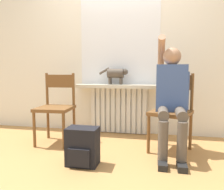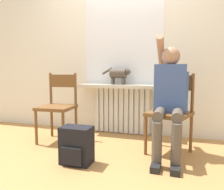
# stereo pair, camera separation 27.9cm
# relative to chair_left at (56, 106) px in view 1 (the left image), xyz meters

# --- Properties ---
(ground_plane) EXTENTS (12.00, 12.00, 0.00)m
(ground_plane) POSITION_rel_chair_left_xyz_m (0.72, -0.55, -0.48)
(ground_plane) COLOR #B27F47
(wall_with_window) EXTENTS (7.00, 0.06, 2.70)m
(wall_with_window) POSITION_rel_chair_left_xyz_m (0.72, 0.68, 0.87)
(wall_with_window) COLOR white
(wall_with_window) RESTS_ON ground_plane
(radiator) EXTENTS (0.86, 0.08, 0.69)m
(radiator) POSITION_rel_chair_left_xyz_m (0.72, 0.60, -0.13)
(radiator) COLOR silver
(radiator) RESTS_ON ground_plane
(windowsill) EXTENTS (1.23, 0.27, 0.05)m
(windowsill) POSITION_rel_chair_left_xyz_m (0.72, 0.52, 0.24)
(windowsill) COLOR beige
(windowsill) RESTS_ON radiator
(window_glass) EXTENTS (1.18, 0.01, 1.32)m
(window_glass) POSITION_rel_chair_left_xyz_m (0.72, 0.65, 0.92)
(window_glass) COLOR white
(window_glass) RESTS_ON windowsill
(chair_left) EXTENTS (0.45, 0.45, 0.91)m
(chair_left) POSITION_rel_chair_left_xyz_m (0.00, 0.00, 0.00)
(chair_left) COLOR brown
(chair_left) RESTS_ON ground_plane
(chair_right) EXTENTS (0.55, 0.55, 0.91)m
(chair_right) POSITION_rel_chair_left_xyz_m (1.46, -0.00, 0.00)
(chair_right) COLOR brown
(chair_right) RESTS_ON ground_plane
(person) EXTENTS (0.36, 0.98, 1.34)m
(person) POSITION_rel_chair_left_xyz_m (1.45, -0.11, 0.20)
(person) COLOR brown
(person) RESTS_ON ground_plane
(cat) EXTENTS (0.43, 0.13, 0.25)m
(cat) POSITION_rel_chair_left_xyz_m (0.70, 0.51, 0.42)
(cat) COLOR #4C4238
(cat) RESTS_ON windowsill
(backpack) EXTENTS (0.31, 0.23, 0.38)m
(backpack) POSITION_rel_chair_left_xyz_m (0.57, -0.61, -0.29)
(backpack) COLOR black
(backpack) RESTS_ON ground_plane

